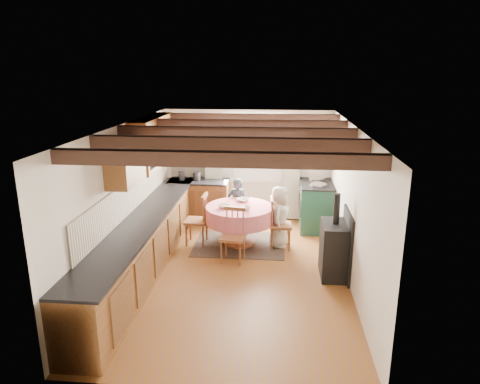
# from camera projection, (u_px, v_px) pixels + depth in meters

# --- Properties ---
(floor) EXTENTS (3.60, 5.50, 0.00)m
(floor) POSITION_uv_depth(u_px,v_px,m) (236.00, 272.00, 7.17)
(floor) COLOR brown
(floor) RESTS_ON ground
(ceiling) EXTENTS (3.60, 5.50, 0.00)m
(ceiling) POSITION_uv_depth(u_px,v_px,m) (235.00, 126.00, 6.51)
(ceiling) COLOR white
(ceiling) RESTS_ON ground
(wall_back) EXTENTS (3.60, 0.00, 2.40)m
(wall_back) POSITION_uv_depth(u_px,v_px,m) (248.00, 165.00, 9.47)
(wall_back) COLOR silver
(wall_back) RESTS_ON ground
(wall_front) EXTENTS (3.60, 0.00, 2.40)m
(wall_front) POSITION_uv_depth(u_px,v_px,m) (207.00, 287.00, 4.20)
(wall_front) COLOR silver
(wall_front) RESTS_ON ground
(wall_left) EXTENTS (0.00, 5.50, 2.40)m
(wall_left) POSITION_uv_depth(u_px,v_px,m) (124.00, 200.00, 6.99)
(wall_left) COLOR silver
(wall_left) RESTS_ON ground
(wall_right) EXTENTS (0.00, 5.50, 2.40)m
(wall_right) POSITION_uv_depth(u_px,v_px,m) (352.00, 206.00, 6.68)
(wall_right) COLOR silver
(wall_right) RESTS_ON ground
(beam_a) EXTENTS (3.60, 0.16, 0.16)m
(beam_a) POSITION_uv_depth(u_px,v_px,m) (217.00, 159.00, 4.62)
(beam_a) COLOR #3B2319
(beam_a) RESTS_ON ceiling
(beam_b) EXTENTS (3.60, 0.16, 0.16)m
(beam_b) POSITION_uv_depth(u_px,v_px,m) (228.00, 143.00, 5.57)
(beam_b) COLOR #3B2319
(beam_b) RESTS_ON ceiling
(beam_c) EXTENTS (3.60, 0.16, 0.16)m
(beam_c) POSITION_uv_depth(u_px,v_px,m) (235.00, 132.00, 6.53)
(beam_c) COLOR #3B2319
(beam_c) RESTS_ON ceiling
(beam_d) EXTENTS (3.60, 0.16, 0.16)m
(beam_d) POSITION_uv_depth(u_px,v_px,m) (241.00, 124.00, 7.49)
(beam_d) COLOR #3B2319
(beam_d) RESTS_ON ceiling
(beam_e) EXTENTS (3.60, 0.16, 0.16)m
(beam_e) POSITION_uv_depth(u_px,v_px,m) (245.00, 118.00, 8.45)
(beam_e) COLOR #3B2319
(beam_e) RESTS_ON ceiling
(splash_left) EXTENTS (0.02, 4.50, 0.55)m
(splash_left) POSITION_uv_depth(u_px,v_px,m) (132.00, 195.00, 7.28)
(splash_left) COLOR beige
(splash_left) RESTS_ON wall_left
(splash_back) EXTENTS (1.40, 0.02, 0.55)m
(splash_back) POSITION_uv_depth(u_px,v_px,m) (203.00, 165.00, 9.54)
(splash_back) COLOR beige
(splash_back) RESTS_ON wall_back
(base_cabinet_left) EXTENTS (0.60, 5.30, 0.88)m
(base_cabinet_left) POSITION_uv_depth(u_px,v_px,m) (145.00, 244.00, 7.17)
(base_cabinet_left) COLOR brown
(base_cabinet_left) RESTS_ON floor
(base_cabinet_back) EXTENTS (1.30, 0.60, 0.88)m
(base_cabinet_back) POSITION_uv_depth(u_px,v_px,m) (199.00, 201.00, 9.48)
(base_cabinet_back) COLOR brown
(base_cabinet_back) RESTS_ON floor
(worktop_left) EXTENTS (0.64, 5.30, 0.04)m
(worktop_left) POSITION_uv_depth(u_px,v_px,m) (145.00, 218.00, 7.05)
(worktop_left) COLOR black
(worktop_left) RESTS_ON base_cabinet_left
(worktop_back) EXTENTS (1.30, 0.64, 0.04)m
(worktop_back) POSITION_uv_depth(u_px,v_px,m) (198.00, 181.00, 9.34)
(worktop_back) COLOR black
(worktop_back) RESTS_ON base_cabinet_back
(wall_cabinet_glass) EXTENTS (0.34, 1.80, 0.90)m
(wall_cabinet_glass) POSITION_uv_depth(u_px,v_px,m) (153.00, 142.00, 7.92)
(wall_cabinet_glass) COLOR brown
(wall_cabinet_glass) RESTS_ON wall_left
(wall_cabinet_solid) EXTENTS (0.34, 0.90, 0.70)m
(wall_cabinet_solid) POSITION_uv_depth(u_px,v_px,m) (125.00, 161.00, 6.50)
(wall_cabinet_solid) COLOR brown
(wall_cabinet_solid) RESTS_ON wall_left
(window_frame) EXTENTS (1.34, 0.03, 1.54)m
(window_frame) POSITION_uv_depth(u_px,v_px,m) (253.00, 147.00, 9.34)
(window_frame) COLOR white
(window_frame) RESTS_ON wall_back
(window_pane) EXTENTS (1.20, 0.01, 1.40)m
(window_pane) POSITION_uv_depth(u_px,v_px,m) (253.00, 147.00, 9.34)
(window_pane) COLOR white
(window_pane) RESTS_ON wall_back
(curtain_left) EXTENTS (0.35, 0.10, 2.10)m
(curtain_left) POSITION_uv_depth(u_px,v_px,m) (213.00, 170.00, 9.47)
(curtain_left) COLOR #A5A89D
(curtain_left) RESTS_ON wall_back
(curtain_right) EXTENTS (0.35, 0.10, 2.10)m
(curtain_right) POSITION_uv_depth(u_px,v_px,m) (292.00, 172.00, 9.32)
(curtain_right) COLOR #A5A89D
(curtain_right) RESTS_ON wall_back
(curtain_rod) EXTENTS (2.00, 0.03, 0.03)m
(curtain_rod) POSITION_uv_depth(u_px,v_px,m) (253.00, 120.00, 9.09)
(curtain_rod) COLOR black
(curtain_rod) RESTS_ON wall_back
(wall_picture) EXTENTS (0.04, 0.50, 0.60)m
(wall_picture) POSITION_uv_depth(u_px,v_px,m) (334.00, 148.00, 8.75)
(wall_picture) COLOR gold
(wall_picture) RESTS_ON wall_right
(wall_plate) EXTENTS (0.30, 0.02, 0.30)m
(wall_plate) POSITION_uv_depth(u_px,v_px,m) (297.00, 144.00, 9.22)
(wall_plate) COLOR silver
(wall_plate) RESTS_ON wall_back
(rug) EXTENTS (1.70, 1.33, 0.01)m
(rug) POSITION_uv_depth(u_px,v_px,m) (240.00, 244.00, 8.29)
(rug) COLOR black
(rug) RESTS_ON floor
(dining_table) EXTENTS (1.26, 1.26, 0.76)m
(dining_table) POSITION_uv_depth(u_px,v_px,m) (240.00, 226.00, 8.19)
(dining_table) COLOR #F87471
(dining_table) RESTS_ON floor
(chair_near) EXTENTS (0.46, 0.48, 0.95)m
(chair_near) POSITION_uv_depth(u_px,v_px,m) (233.00, 236.00, 7.45)
(chair_near) COLOR brown
(chair_near) RESTS_ON floor
(chair_left) EXTENTS (0.46, 0.44, 0.99)m
(chair_left) POSITION_uv_depth(u_px,v_px,m) (196.00, 219.00, 8.22)
(chair_left) COLOR brown
(chair_left) RESTS_ON floor
(chair_right) EXTENTS (0.45, 0.44, 0.97)m
(chair_right) POSITION_uv_depth(u_px,v_px,m) (281.00, 223.00, 8.02)
(chair_right) COLOR brown
(chair_right) RESTS_ON floor
(aga_range) EXTENTS (0.69, 1.07, 0.99)m
(aga_range) POSITION_uv_depth(u_px,v_px,m) (316.00, 205.00, 9.05)
(aga_range) COLOR #1A4331
(aga_range) RESTS_ON floor
(cast_iron_stove) EXTENTS (0.41, 0.69, 1.38)m
(cast_iron_stove) POSITION_uv_depth(u_px,v_px,m) (335.00, 235.00, 6.88)
(cast_iron_stove) COLOR black
(cast_iron_stove) RESTS_ON floor
(child_far) EXTENTS (0.44, 0.31, 1.14)m
(child_far) POSITION_uv_depth(u_px,v_px,m) (238.00, 205.00, 8.80)
(child_far) COLOR #2E3B43
(child_far) RESTS_ON floor
(child_right) EXTENTS (0.47, 0.63, 1.16)m
(child_right) POSITION_uv_depth(u_px,v_px,m) (279.00, 217.00, 8.09)
(child_right) COLOR beige
(child_right) RESTS_ON floor
(bowl_a) EXTENTS (0.33, 0.33, 0.06)m
(bowl_a) POSITION_uv_depth(u_px,v_px,m) (243.00, 200.00, 8.39)
(bowl_a) COLOR silver
(bowl_a) RESTS_ON dining_table
(bowl_b) EXTENTS (0.30, 0.30, 0.07)m
(bowl_b) POSITION_uv_depth(u_px,v_px,m) (224.00, 206.00, 7.98)
(bowl_b) COLOR silver
(bowl_b) RESTS_ON dining_table
(cup) EXTENTS (0.14, 0.14, 0.10)m
(cup) POSITION_uv_depth(u_px,v_px,m) (248.00, 208.00, 7.81)
(cup) COLOR silver
(cup) RESTS_ON dining_table
(canister_tall) EXTENTS (0.13, 0.13, 0.22)m
(canister_tall) POSITION_uv_depth(u_px,v_px,m) (182.00, 175.00, 9.32)
(canister_tall) COLOR #262628
(canister_tall) RESTS_ON worktop_back
(canister_wide) EXTENTS (0.17, 0.17, 0.19)m
(canister_wide) POSITION_uv_depth(u_px,v_px,m) (197.00, 176.00, 9.30)
(canister_wide) COLOR #262628
(canister_wide) RESTS_ON worktop_back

